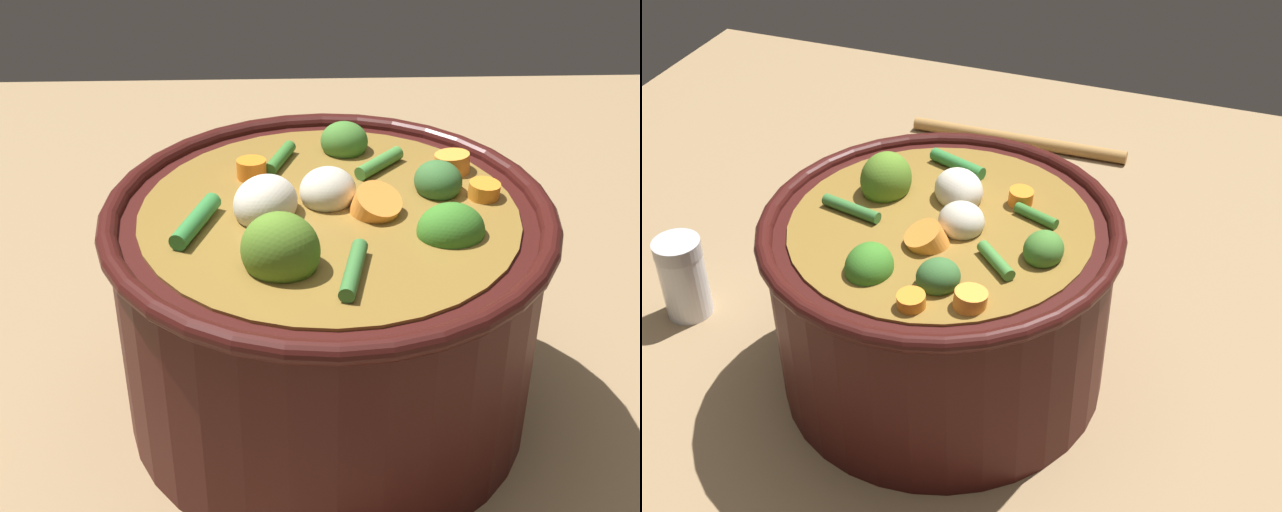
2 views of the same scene
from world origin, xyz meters
TOP-DOWN VIEW (x-y plane):
  - ground_plane at (0.00, 0.00)m, footprint 1.10×1.10m
  - cooking_pot at (0.00, 0.00)m, footprint 0.27×0.27m

SIDE VIEW (x-z plane):
  - ground_plane at x=0.00m, z-range 0.00..0.00m
  - cooking_pot at x=0.00m, z-range -0.01..0.17m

